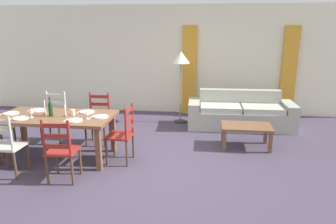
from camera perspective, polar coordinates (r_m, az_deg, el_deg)
ground_plane at (r=5.11m, az=-5.41°, el=-9.62°), size 9.60×9.60×0.02m
wall_far at (r=7.92m, az=-0.48°, el=9.70°), size 9.60×0.16×2.70m
curtain_panel_left at (r=7.75m, az=4.00°, el=7.67°), size 0.35×0.08×2.20m
curtain_panel_right at (r=7.99m, az=21.58°, el=6.87°), size 0.35×0.08×2.20m
dining_table at (r=5.40m, az=-20.21°, el=-1.48°), size 1.90×0.96×0.75m
dining_chair_near_left at (r=5.09m, az=-27.92°, el=-5.58°), size 0.42×0.40×0.96m
dining_chair_near_right at (r=4.61m, az=-19.31°, el=-6.74°), size 0.45×0.43×0.96m
dining_chair_far_left at (r=6.30m, az=-20.40°, el=-0.90°), size 0.43×0.41×0.96m
dining_chair_far_right at (r=5.97m, az=-12.88°, el=-1.19°), size 0.42×0.40×0.96m
dining_chair_head_east at (r=5.03m, az=-8.45°, el=-4.11°), size 0.42×0.44×0.96m
dinner_plate_near_left at (r=5.39m, az=-25.75°, el=-1.05°), size 0.24×0.24×0.02m
fork_near_left at (r=5.47m, az=-27.07°, el=-1.05°), size 0.02×0.17×0.01m
dinner_plate_near_right at (r=4.96m, az=-16.97°, el=-1.49°), size 0.24×0.24×0.02m
fork_near_right at (r=5.03m, az=-18.53°, el=-1.48°), size 0.02×0.17×0.01m
dinner_plate_far_left at (r=5.80m, az=-23.15°, el=0.33°), size 0.24×0.24×0.02m
fork_far_left at (r=5.88m, az=-24.41°, el=0.32°), size 0.02×0.17×0.01m
dinner_plate_far_right at (r=5.41m, az=-14.86°, el=0.04°), size 0.24×0.24×0.02m
fork_far_right at (r=5.46m, az=-16.32°, el=0.03°), size 0.03×0.17×0.01m
dinner_plate_head_west at (r=5.77m, az=-27.20°, el=-0.22°), size 0.24×0.24×0.02m
fork_head_west at (r=5.86m, az=-28.41°, el=-0.22°), size 0.03×0.17×0.01m
dinner_plate_head_east at (r=5.07m, az=-12.43°, el=-0.83°), size 0.24×0.24×0.02m
fork_head_east at (r=5.12m, az=-14.01°, el=-0.83°), size 0.03×0.17×0.01m
wine_bottle at (r=5.33m, az=-21.08°, el=0.50°), size 0.07×0.07×0.32m
wine_glass_near_left at (r=5.37m, az=-24.19°, el=0.21°), size 0.06×0.06×0.16m
wine_glass_near_right at (r=4.99m, az=-14.84°, el=-0.04°), size 0.06×0.06×0.16m
coffee_cup_primary at (r=5.30m, az=-17.32°, el=-0.06°), size 0.07×0.07×0.09m
candle_tall at (r=5.46m, az=-21.95°, el=0.23°), size 0.05×0.05×0.25m
candle_short at (r=5.24m, az=-18.60°, el=-0.25°), size 0.05×0.05×0.19m
couch at (r=6.98m, az=13.28°, el=-0.38°), size 2.30×0.86×0.80m
coffee_table at (r=5.80m, az=14.40°, el=-3.04°), size 0.90×0.56×0.42m
standing_lamp at (r=6.93m, az=2.41°, el=9.35°), size 0.40×0.40×1.64m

